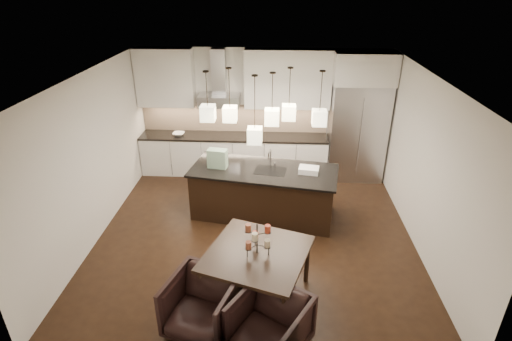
# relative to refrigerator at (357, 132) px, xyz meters

# --- Properties ---
(floor) EXTENTS (5.50, 5.50, 0.02)m
(floor) POSITION_rel_refrigerator_xyz_m (-2.10, -2.38, -1.08)
(floor) COLOR black
(floor) RESTS_ON ground
(ceiling) EXTENTS (5.50, 5.50, 0.02)m
(ceiling) POSITION_rel_refrigerator_xyz_m (-2.10, -2.38, 1.73)
(ceiling) COLOR white
(ceiling) RESTS_ON wall_back
(wall_back) EXTENTS (5.50, 0.02, 2.80)m
(wall_back) POSITION_rel_refrigerator_xyz_m (-2.10, 0.38, 0.32)
(wall_back) COLOR silver
(wall_back) RESTS_ON ground
(wall_front) EXTENTS (5.50, 0.02, 2.80)m
(wall_front) POSITION_rel_refrigerator_xyz_m (-2.10, -5.14, 0.32)
(wall_front) COLOR silver
(wall_front) RESTS_ON ground
(wall_left) EXTENTS (0.02, 5.50, 2.80)m
(wall_left) POSITION_rel_refrigerator_xyz_m (-4.86, -2.38, 0.32)
(wall_left) COLOR silver
(wall_left) RESTS_ON ground
(wall_right) EXTENTS (0.02, 5.50, 2.80)m
(wall_right) POSITION_rel_refrigerator_xyz_m (0.66, -2.38, 0.32)
(wall_right) COLOR silver
(wall_right) RESTS_ON ground
(refrigerator) EXTENTS (1.20, 0.72, 2.15)m
(refrigerator) POSITION_rel_refrigerator_xyz_m (0.00, 0.00, 0.00)
(refrigerator) COLOR #B7B7BA
(refrigerator) RESTS_ON floor
(fridge_panel) EXTENTS (1.26, 0.72, 0.65)m
(fridge_panel) POSITION_rel_refrigerator_xyz_m (0.00, 0.00, 1.40)
(fridge_panel) COLOR silver
(fridge_panel) RESTS_ON refrigerator
(lower_cabinets) EXTENTS (4.21, 0.62, 0.88)m
(lower_cabinets) POSITION_rel_refrigerator_xyz_m (-2.73, 0.05, -0.64)
(lower_cabinets) COLOR silver
(lower_cabinets) RESTS_ON floor
(countertop) EXTENTS (4.21, 0.66, 0.04)m
(countertop) POSITION_rel_refrigerator_xyz_m (-2.73, 0.05, -0.17)
(countertop) COLOR black
(countertop) RESTS_ON lower_cabinets
(backsplash) EXTENTS (4.21, 0.02, 0.63)m
(backsplash) POSITION_rel_refrigerator_xyz_m (-2.73, 0.35, 0.16)
(backsplash) COLOR beige
(backsplash) RESTS_ON countertop
(upper_cab_left) EXTENTS (1.25, 0.35, 1.25)m
(upper_cab_left) POSITION_rel_refrigerator_xyz_m (-4.20, 0.19, 1.10)
(upper_cab_left) COLOR silver
(upper_cab_left) RESTS_ON wall_back
(upper_cab_right) EXTENTS (1.85, 0.35, 1.25)m
(upper_cab_right) POSITION_rel_refrigerator_xyz_m (-1.55, 0.19, 1.10)
(upper_cab_right) COLOR silver
(upper_cab_right) RESTS_ON wall_back
(hood_canopy) EXTENTS (0.90, 0.52, 0.24)m
(hood_canopy) POSITION_rel_refrigerator_xyz_m (-3.03, 0.10, 0.65)
(hood_canopy) COLOR #B7B7BA
(hood_canopy) RESTS_ON wall_back
(hood_chimney) EXTENTS (0.30, 0.28, 0.96)m
(hood_chimney) POSITION_rel_refrigerator_xyz_m (-3.03, 0.21, 1.24)
(hood_chimney) COLOR #B7B7BA
(hood_chimney) RESTS_ON hood_canopy
(fruit_bowl) EXTENTS (0.27, 0.27, 0.06)m
(fruit_bowl) POSITION_rel_refrigerator_xyz_m (-3.97, 0.00, -0.12)
(fruit_bowl) COLOR silver
(fruit_bowl) RESTS_ON countertop
(island_body) EXTENTS (2.74, 1.46, 0.92)m
(island_body) POSITION_rel_refrigerator_xyz_m (-1.98, -1.74, -0.62)
(island_body) COLOR black
(island_body) RESTS_ON floor
(island_top) EXTENTS (2.83, 1.56, 0.04)m
(island_top) POSITION_rel_refrigerator_xyz_m (-1.98, -1.74, -0.14)
(island_top) COLOR black
(island_top) RESTS_ON island_body
(faucet) EXTENTS (0.14, 0.26, 0.40)m
(faucet) POSITION_rel_refrigerator_xyz_m (-1.86, -1.65, 0.08)
(faucet) COLOR silver
(faucet) RESTS_ON island_top
(tote_bag) EXTENTS (0.38, 0.24, 0.35)m
(tote_bag) POSITION_rel_refrigerator_xyz_m (-2.84, -1.68, 0.06)
(tote_bag) COLOR #1C5B32
(tote_bag) RESTS_ON island_top
(food_container) EXTENTS (0.39, 0.31, 0.10)m
(food_container) POSITION_rel_refrigerator_xyz_m (-1.16, -1.82, -0.07)
(food_container) COLOR silver
(food_container) RESTS_ON island_top
(dining_table) EXTENTS (1.65, 1.65, 0.78)m
(dining_table) POSITION_rel_refrigerator_xyz_m (-1.99, -3.96, -0.68)
(dining_table) COLOR black
(dining_table) RESTS_ON floor
(candelabra) EXTENTS (0.47, 0.47, 0.46)m
(candelabra) POSITION_rel_refrigerator_xyz_m (-1.99, -3.96, -0.06)
(candelabra) COLOR black
(candelabra) RESTS_ON dining_table
(candle_a) EXTENTS (0.10, 0.10, 0.10)m
(candle_a) POSITION_rel_refrigerator_xyz_m (-1.85, -4.00, -0.11)
(candle_a) COLOR beige
(candle_a) RESTS_ON candelabra
(candle_b) EXTENTS (0.10, 0.10, 0.10)m
(candle_b) POSITION_rel_refrigerator_xyz_m (-2.02, -3.82, -0.11)
(candle_b) COLOR #BD3F27
(candle_b) RESTS_ON candelabra
(candle_c) EXTENTS (0.10, 0.10, 0.10)m
(candle_c) POSITION_rel_refrigerator_xyz_m (-2.10, -4.05, -0.11)
(candle_c) COLOR brown
(candle_c) RESTS_ON candelabra
(candle_d) EXTENTS (0.10, 0.10, 0.10)m
(candle_d) POSITION_rel_refrigerator_xyz_m (-1.85, -3.90, 0.06)
(candle_d) COLOR #BD3F27
(candle_d) RESTS_ON candelabra
(candle_e) EXTENTS (0.10, 0.10, 0.10)m
(candle_e) POSITION_rel_refrigerator_xyz_m (-2.11, -3.90, 0.06)
(candle_e) COLOR brown
(candle_e) RESTS_ON candelabra
(candle_f) EXTENTS (0.10, 0.10, 0.10)m
(candle_f) POSITION_rel_refrigerator_xyz_m (-2.01, -4.09, 0.06)
(candle_f) COLOR beige
(candle_f) RESTS_ON candelabra
(armchair_left) EXTENTS (1.06, 1.07, 0.78)m
(armchair_left) POSITION_rel_refrigerator_xyz_m (-2.66, -4.56, -0.68)
(armchair_left) COLOR black
(armchair_left) RESTS_ON floor
(armchair_right) EXTENTS (1.15, 1.15, 0.77)m
(armchair_right) POSITION_rel_refrigerator_xyz_m (-1.79, -4.85, -0.69)
(armchair_right) COLOR black
(armchair_right) RESTS_ON floor
(pendant_a) EXTENTS (0.24, 0.24, 0.26)m
(pendant_a) POSITION_rel_refrigerator_xyz_m (-2.92, -1.97, 1.02)
(pendant_a) COLOR beige
(pendant_a) RESTS_ON ceiling
(pendant_b) EXTENTS (0.24, 0.24, 0.26)m
(pendant_b) POSITION_rel_refrigerator_xyz_m (-2.58, -1.70, 0.92)
(pendant_b) COLOR beige
(pendant_b) RESTS_ON ceiling
(pendant_c) EXTENTS (0.24, 0.24, 0.26)m
(pendant_c) POSITION_rel_refrigerator_xyz_m (-1.85, -2.01, 0.99)
(pendant_c) COLOR beige
(pendant_c) RESTS_ON ceiling
(pendant_d) EXTENTS (0.24, 0.24, 0.26)m
(pendant_d) POSITION_rel_refrigerator_xyz_m (-1.56, -1.61, 0.94)
(pendant_d) COLOR beige
(pendant_d) RESTS_ON ceiling
(pendant_e) EXTENTS (0.24, 0.24, 0.26)m
(pendant_e) POSITION_rel_refrigerator_xyz_m (-1.05, -1.83, 0.93)
(pendant_e) COLOR beige
(pendant_e) RESTS_ON ceiling
(pendant_f) EXTENTS (0.24, 0.24, 0.26)m
(pendant_f) POSITION_rel_refrigerator_xyz_m (-2.12, -2.21, 0.73)
(pendant_f) COLOR beige
(pendant_f) RESTS_ON ceiling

